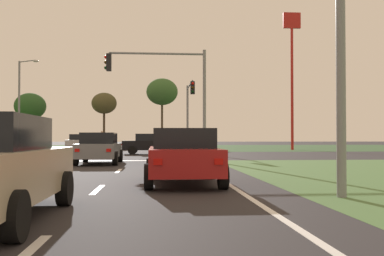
{
  "coord_description": "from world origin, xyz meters",
  "views": [
    {
      "loc": [
        4.9,
        -1.1,
        1.27
      ],
      "look_at": [
        7.58,
        31.62,
        1.97
      ],
      "focal_mm": 41.36,
      "sensor_mm": 36.0,
      "label": 1
    }
  ],
  "objects_px": {
    "car_silver_fourth": "(80,142)",
    "traffic_signal_near_right": "(169,83)",
    "treeline_second": "(30,106)",
    "treeline_third": "(104,104)",
    "pedestrian_at_median": "(102,138)",
    "street_lamp_third": "(21,100)",
    "fastfood_pole_sign": "(292,52)",
    "car_grey_second": "(99,148)",
    "treeline_fourth": "(162,92)",
    "traffic_signal_far_right": "(189,104)",
    "car_black_third": "(150,144)",
    "car_red_near": "(183,156)"
  },
  "relations": [
    {
      "from": "car_silver_fourth",
      "to": "traffic_signal_near_right",
      "type": "xyz_separation_m",
      "value": [
        7.9,
        -17.9,
        3.48
      ]
    },
    {
      "from": "treeline_second",
      "to": "treeline_third",
      "type": "distance_m",
      "value": 9.33
    },
    {
      "from": "traffic_signal_near_right",
      "to": "pedestrian_at_median",
      "type": "distance_m",
      "value": 19.67
    },
    {
      "from": "street_lamp_third",
      "to": "fastfood_pole_sign",
      "type": "distance_m",
      "value": 27.9
    },
    {
      "from": "car_grey_second",
      "to": "treeline_fourth",
      "type": "relative_size",
      "value": 0.49
    },
    {
      "from": "street_lamp_third",
      "to": "treeline_fourth",
      "type": "bearing_deg",
      "value": 43.72
    },
    {
      "from": "treeline_fourth",
      "to": "street_lamp_third",
      "type": "bearing_deg",
      "value": -136.28
    },
    {
      "from": "traffic_signal_near_right",
      "to": "treeline_fourth",
      "type": "relative_size",
      "value": 0.67
    },
    {
      "from": "street_lamp_third",
      "to": "fastfood_pole_sign",
      "type": "relative_size",
      "value": 0.64
    },
    {
      "from": "traffic_signal_far_right",
      "to": "car_silver_fourth",
      "type": "bearing_deg",
      "value": 145.75
    },
    {
      "from": "fastfood_pole_sign",
      "to": "treeline_second",
      "type": "distance_m",
      "value": 33.04
    },
    {
      "from": "car_black_third",
      "to": "treeline_third",
      "type": "bearing_deg",
      "value": -166.14
    },
    {
      "from": "car_black_third",
      "to": "car_grey_second",
      "type": "bearing_deg",
      "value": -10.83
    },
    {
      "from": "traffic_signal_far_right",
      "to": "treeline_fourth",
      "type": "height_order",
      "value": "treeline_fourth"
    },
    {
      "from": "car_grey_second",
      "to": "car_silver_fourth",
      "type": "relative_size",
      "value": 0.97
    },
    {
      "from": "car_grey_second",
      "to": "fastfood_pole_sign",
      "type": "xyz_separation_m",
      "value": [
        16.61,
        22.63,
        9.3
      ]
    },
    {
      "from": "car_black_third",
      "to": "car_silver_fourth",
      "type": "height_order",
      "value": "car_silver_fourth"
    },
    {
      "from": "car_silver_fourth",
      "to": "traffic_signal_near_right",
      "type": "distance_m",
      "value": 19.87
    },
    {
      "from": "street_lamp_third",
      "to": "fastfood_pole_sign",
      "type": "bearing_deg",
      "value": -2.67
    },
    {
      "from": "car_silver_fourth",
      "to": "fastfood_pole_sign",
      "type": "height_order",
      "value": "fastfood_pole_sign"
    },
    {
      "from": "car_grey_second",
      "to": "traffic_signal_far_right",
      "type": "bearing_deg",
      "value": 69.09
    },
    {
      "from": "car_grey_second",
      "to": "traffic_signal_far_right",
      "type": "xyz_separation_m",
      "value": [
        5.41,
        14.15,
        3.22
      ]
    },
    {
      "from": "car_red_near",
      "to": "street_lamp_third",
      "type": "relative_size",
      "value": 0.47
    },
    {
      "from": "street_lamp_third",
      "to": "car_silver_fourth",
      "type": "bearing_deg",
      "value": -25.59
    },
    {
      "from": "car_black_third",
      "to": "car_silver_fourth",
      "type": "relative_size",
      "value": 0.92
    },
    {
      "from": "traffic_signal_far_right",
      "to": "pedestrian_at_median",
      "type": "xyz_separation_m",
      "value": [
        -7.86,
        7.34,
        -2.78
      ]
    },
    {
      "from": "car_black_third",
      "to": "traffic_signal_near_right",
      "type": "bearing_deg",
      "value": 7.21
    },
    {
      "from": "traffic_signal_far_right",
      "to": "pedestrian_at_median",
      "type": "height_order",
      "value": "traffic_signal_far_right"
    },
    {
      "from": "pedestrian_at_median",
      "to": "treeline_second",
      "type": "bearing_deg",
      "value": 156.96
    },
    {
      "from": "traffic_signal_near_right",
      "to": "street_lamp_third",
      "type": "distance_m",
      "value": 25.33
    },
    {
      "from": "traffic_signal_far_right",
      "to": "treeline_second",
      "type": "height_order",
      "value": "treeline_second"
    },
    {
      "from": "treeline_second",
      "to": "car_silver_fourth",
      "type": "bearing_deg",
      "value": -59.92
    },
    {
      "from": "street_lamp_third",
      "to": "car_red_near",
      "type": "bearing_deg",
      "value": -66.94
    },
    {
      "from": "car_grey_second",
      "to": "car_silver_fourth",
      "type": "distance_m",
      "value": 21.35
    },
    {
      "from": "car_black_third",
      "to": "traffic_signal_far_right",
      "type": "relative_size",
      "value": 0.74
    },
    {
      "from": "street_lamp_third",
      "to": "treeline_third",
      "type": "height_order",
      "value": "street_lamp_third"
    },
    {
      "from": "treeline_third",
      "to": "car_grey_second",
      "type": "bearing_deg",
      "value": -83.72
    },
    {
      "from": "car_grey_second",
      "to": "treeline_second",
      "type": "bearing_deg",
      "value": 110.17
    },
    {
      "from": "traffic_signal_near_right",
      "to": "pedestrian_at_median",
      "type": "xyz_separation_m",
      "value": [
        -5.88,
        18.52,
        -3.07
      ]
    },
    {
      "from": "treeline_fourth",
      "to": "pedestrian_at_median",
      "type": "bearing_deg",
      "value": -110.34
    },
    {
      "from": "car_grey_second",
      "to": "treeline_fourth",
      "type": "xyz_separation_m",
      "value": [
        3.53,
        37.62,
        6.59
      ]
    },
    {
      "from": "car_black_third",
      "to": "treeline_second",
      "type": "bearing_deg",
      "value": -147.13
    },
    {
      "from": "pedestrian_at_median",
      "to": "treeline_fourth",
      "type": "xyz_separation_m",
      "value": [
        5.98,
        16.13,
        6.14
      ]
    },
    {
      "from": "car_red_near",
      "to": "fastfood_pole_sign",
      "type": "xyz_separation_m",
      "value": [
        13.17,
        32.18,
        9.29
      ]
    },
    {
      "from": "car_black_third",
      "to": "street_lamp_third",
      "type": "distance_m",
      "value": 18.23
    },
    {
      "from": "car_black_third",
      "to": "treeline_fourth",
      "type": "distance_m",
      "value": 26.5
    },
    {
      "from": "car_black_third",
      "to": "street_lamp_third",
      "type": "height_order",
      "value": "street_lamp_third"
    },
    {
      "from": "car_red_near",
      "to": "traffic_signal_near_right",
      "type": "distance_m",
      "value": 13.01
    },
    {
      "from": "treeline_second",
      "to": "street_lamp_third",
      "type": "bearing_deg",
      "value": -78.68
    },
    {
      "from": "pedestrian_at_median",
      "to": "fastfood_pole_sign",
      "type": "bearing_deg",
      "value": 33.77
    }
  ]
}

